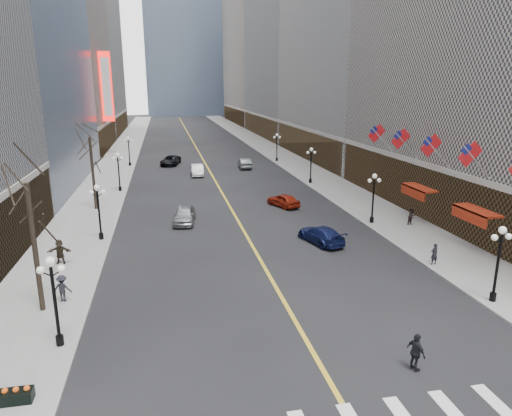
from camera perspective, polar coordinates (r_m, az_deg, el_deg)
name	(u,v)px	position (r m, az deg, el deg)	size (l,w,h in m)	color
sidewalk_east	(283,157)	(80.52, 3.44, 6.35)	(6.00, 230.00, 0.15)	gray
sidewalk_west	(118,162)	(78.26, -16.90, 5.47)	(6.00, 230.00, 0.15)	gray
lane_line	(199,152)	(88.02, -7.16, 6.96)	(0.25, 200.00, 0.02)	gold
bldg_east_c	(310,35)	(119.23, 6.83, 20.70)	(26.60, 40.60, 48.80)	#959598
bldg_east_d	(271,26)	(161.23, 1.83, 21.79)	(26.60, 46.60, 62.80)	#AFA291
bldg_west_c	(23,10)	(97.69, -27.14, 21.14)	(26.60, 30.60, 50.80)	#AFA291
streetlamp_east_0	(499,256)	(29.27, 28.08, -5.34)	(1.26, 0.44, 4.52)	black
streetlamp_east_1	(374,193)	(42.22, 14.48, 1.82)	(1.26, 0.44, 4.52)	black
streetlamp_east_2	(311,161)	(58.62, 6.89, 5.80)	(1.26, 0.44, 4.52)	black
streetlamp_east_3	(277,144)	(75.75, 2.63, 7.97)	(1.26, 0.44, 4.52)	black
streetlamp_west_0	(54,292)	(23.54, -23.95, -9.63)	(1.26, 0.44, 4.52)	black
streetlamp_west_1	(99,206)	(38.47, -19.09, 0.20)	(1.26, 0.44, 4.52)	black
streetlamp_west_2	(118,168)	(55.98, -16.82, 4.83)	(1.26, 0.44, 4.52)	black
streetlamp_west_3	(129,148)	(73.73, -15.62, 7.24)	(1.26, 0.44, 4.52)	black
flag_2	(472,156)	(36.52, 25.39, 5.85)	(2.87, 0.12, 2.87)	#B2B2B7
flag_3	(433,147)	(40.59, 21.23, 7.07)	(2.87, 0.12, 2.87)	#B2B2B7
flag_4	(402,141)	(44.86, 17.83, 8.03)	(2.87, 0.12, 2.87)	#B2B2B7
flag_5	(378,135)	(49.26, 15.02, 8.80)	(2.87, 0.12, 2.87)	#B2B2B7
awning_b	(475,212)	(37.78, 25.65, -0.45)	(1.40, 4.00, 0.93)	#9B2610
awning_c	(418,189)	(44.21, 19.54, 2.25)	(1.40, 4.00, 0.93)	#9B2610
theatre_marquee	(107,87)	(87.45, -18.18, 14.18)	(2.00, 0.55, 12.00)	red
tree_west_near	(29,204)	(26.60, -26.52, 0.47)	(3.60, 3.60, 7.92)	#2D231C
tree_west_far	(91,149)	(47.84, -19.98, 6.98)	(3.60, 3.60, 7.92)	#2D231C
planter_west	(6,396)	(21.64, -28.81, -19.93)	(2.00, 0.60, 0.67)	black
car_nb_near	(184,215)	(42.27, -8.93, -0.83)	(1.84, 4.57, 1.56)	#929599
car_nb_mid	(197,170)	(64.70, -7.33, 4.74)	(1.64, 4.71, 1.55)	#BABABC
car_nb_far	(171,160)	(73.95, -10.64, 5.87)	(2.49, 5.40, 1.50)	black
car_sb_near	(321,235)	(36.89, 8.12, -3.32)	(1.91, 4.69, 1.36)	#151D50
car_sb_mid	(283,200)	(47.50, 3.43, 0.98)	(1.63, 4.06, 1.38)	maroon
car_sb_far	(245,163)	(69.88, -1.42, 5.62)	(1.63, 4.68, 1.54)	#454A4C
ped_ne_corner	(434,254)	(34.11, 21.39, -5.38)	(0.56, 0.41, 1.53)	black
ped_east_walk	(412,217)	(42.98, 18.89, -1.02)	(0.75, 0.41, 1.54)	black
ped_west_walk	(62,288)	(28.82, -23.04, -9.22)	(1.04, 0.43, 1.61)	black
ped_west_far	(60,252)	(34.71, -23.33, -5.03)	(1.63, 0.47, 1.76)	black
ped_crossing_a	(416,352)	(22.14, 19.38, -16.65)	(1.04, 0.47, 1.78)	black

